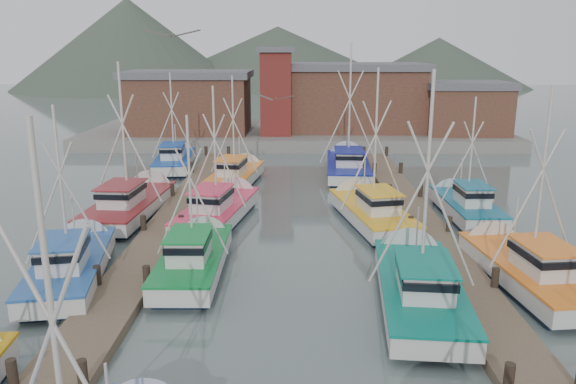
{
  "coord_description": "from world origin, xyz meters",
  "views": [
    {
      "loc": [
        0.03,
        -22.96,
        9.72
      ],
      "look_at": [
        -0.39,
        4.56,
        2.6
      ],
      "focal_mm": 35.0,
      "sensor_mm": 36.0,
      "label": 1
    }
  ],
  "objects_px": {
    "boat_12": "(237,176)",
    "boat_4": "(196,257)",
    "boat_8": "(221,209)",
    "lookout_tower": "(276,91)"
  },
  "relations": [
    {
      "from": "boat_12",
      "to": "lookout_tower",
      "type": "bearing_deg",
      "value": 89.93
    },
    {
      "from": "boat_4",
      "to": "boat_12",
      "type": "relative_size",
      "value": 0.92
    },
    {
      "from": "boat_4",
      "to": "boat_12",
      "type": "bearing_deg",
      "value": 89.14
    },
    {
      "from": "boat_12",
      "to": "boat_4",
      "type": "bearing_deg",
      "value": -82.53
    },
    {
      "from": "boat_8",
      "to": "boat_12",
      "type": "distance_m",
      "value": 8.61
    },
    {
      "from": "boat_4",
      "to": "boat_12",
      "type": "height_order",
      "value": "boat_12"
    },
    {
      "from": "lookout_tower",
      "to": "boat_8",
      "type": "bearing_deg",
      "value": -95.37
    },
    {
      "from": "boat_4",
      "to": "boat_12",
      "type": "xyz_separation_m",
      "value": [
        0.14,
        16.29,
        0.0
      ]
    },
    {
      "from": "boat_8",
      "to": "boat_12",
      "type": "bearing_deg",
      "value": 99.64
    },
    {
      "from": "boat_4",
      "to": "boat_8",
      "type": "distance_m",
      "value": 7.68
    }
  ]
}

